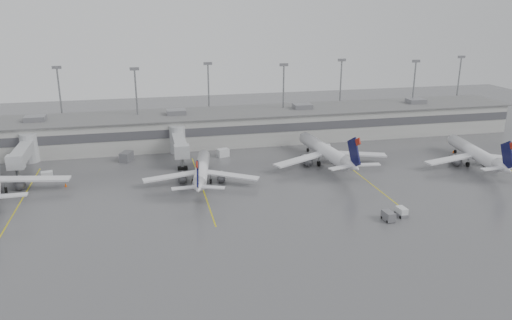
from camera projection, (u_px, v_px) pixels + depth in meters
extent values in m
plane|color=#4C4C4F|center=(321.00, 227.00, 84.92)|extent=(260.00, 260.00, 0.00)
cube|color=#A2A19D|center=(250.00, 126.00, 137.64)|extent=(150.00, 16.00, 8.00)
cube|color=#47474C|center=(256.00, 129.00, 129.85)|extent=(150.00, 0.15, 2.20)
cube|color=#606060|center=(250.00, 111.00, 136.41)|extent=(152.00, 17.00, 0.30)
cube|color=slate|center=(35.00, 119.00, 124.64)|extent=(5.00, 4.00, 1.30)
cube|color=slate|center=(416.00, 101.00, 146.69)|extent=(5.00, 4.00, 1.30)
cylinder|color=gray|center=(61.00, 106.00, 134.16)|extent=(0.44, 0.44, 20.00)
cube|color=slate|center=(57.00, 67.00, 131.07)|extent=(2.40, 0.50, 0.80)
cylinder|color=gray|center=(137.00, 108.00, 131.38)|extent=(0.44, 0.44, 20.00)
cube|color=slate|center=(134.00, 69.00, 128.30)|extent=(2.40, 0.50, 0.80)
cylinder|color=gray|center=(209.00, 100.00, 142.56)|extent=(0.44, 0.44, 20.00)
cube|color=slate|center=(208.00, 63.00, 139.47)|extent=(2.40, 0.50, 0.80)
cylinder|color=gray|center=(283.00, 101.00, 139.78)|extent=(0.44, 0.44, 20.00)
cube|color=slate|center=(284.00, 65.00, 136.70)|extent=(2.40, 0.50, 0.80)
cylinder|color=gray|center=(340.00, 94.00, 150.96)|extent=(0.44, 0.44, 20.00)
cube|color=slate|center=(342.00, 60.00, 147.87)|extent=(2.40, 0.50, 0.80)
cylinder|color=gray|center=(413.00, 96.00, 148.18)|extent=(0.44, 0.44, 20.00)
cube|color=slate|center=(416.00, 61.00, 145.10)|extent=(2.40, 0.50, 0.80)
cylinder|color=gray|center=(458.00, 89.00, 159.36)|extent=(0.44, 0.44, 20.00)
cube|color=slate|center=(462.00, 57.00, 156.27)|extent=(2.40, 0.50, 0.80)
cylinder|color=#999B9D|center=(29.00, 148.00, 118.69)|extent=(4.00, 4.00, 7.00)
cube|color=#999B9D|center=(23.00, 152.00, 112.41)|extent=(2.80, 13.00, 2.60)
cube|color=#999B9D|center=(15.00, 162.00, 105.44)|extent=(3.40, 2.40, 3.00)
cylinder|color=gray|center=(17.00, 175.00, 106.31)|extent=(0.70, 0.70, 2.80)
cube|color=black|center=(18.00, 180.00, 106.63)|extent=(2.20, 1.20, 0.70)
cylinder|color=#999B9D|center=(177.00, 139.00, 126.05)|extent=(4.00, 4.00, 7.00)
cube|color=#999B9D|center=(179.00, 143.00, 119.76)|extent=(2.80, 13.00, 2.60)
cube|color=#999B9D|center=(182.00, 152.00, 112.79)|extent=(3.40, 2.40, 3.00)
cylinder|color=gray|center=(182.00, 164.00, 113.66)|extent=(0.70, 0.70, 2.80)
cube|color=black|center=(183.00, 168.00, 113.98)|extent=(2.20, 1.20, 0.70)
cube|color=#CABD0B|center=(21.00, 201.00, 96.21)|extent=(0.25, 40.00, 0.01)
cube|color=#CABD0B|center=(202.00, 187.00, 103.56)|extent=(0.25, 40.00, 0.01)
cube|color=#CABD0B|center=(359.00, 174.00, 110.91)|extent=(0.25, 40.00, 0.01)
cube|color=#CABD0B|center=(496.00, 164.00, 118.26)|extent=(0.25, 40.00, 0.01)
cube|color=silver|center=(34.00, 179.00, 101.04)|extent=(14.27, 3.85, 0.38)
cylinder|color=black|center=(6.00, 190.00, 100.06)|extent=(0.76, 1.28, 1.19)
cylinder|color=silver|center=(202.00, 169.00, 106.22)|extent=(5.99, 19.91, 2.69)
cone|color=silver|center=(204.00, 154.00, 116.81)|extent=(3.08, 2.93, 2.69)
cone|color=silver|center=(199.00, 187.00, 94.75)|extent=(3.41, 4.88, 2.69)
cube|color=silver|center=(171.00, 176.00, 103.73)|extent=(11.88, 3.99, 0.31)
cube|color=silver|center=(231.00, 175.00, 104.36)|extent=(11.41, 7.49, 0.31)
cube|color=#080934|center=(198.00, 175.00, 93.54)|extent=(1.12, 5.03, 5.87)
cube|color=maroon|center=(197.00, 165.00, 91.72)|extent=(0.57, 1.83, 1.70)
cylinder|color=black|center=(204.00, 167.00, 114.60)|extent=(0.45, 0.85, 0.81)
cylinder|color=black|center=(193.00, 181.00, 105.08)|extent=(0.56, 1.04, 0.99)
cylinder|color=black|center=(211.00, 181.00, 105.27)|extent=(0.56, 1.04, 0.99)
cylinder|color=silver|center=(324.00, 150.00, 118.28)|extent=(5.08, 23.12, 3.13)
cone|color=silver|center=(303.00, 136.00, 130.02)|extent=(3.37, 3.18, 3.13)
cone|color=silver|center=(352.00, 166.00, 105.56)|extent=(3.56, 5.46, 3.13)
cube|color=silver|center=(300.00, 160.00, 113.77)|extent=(13.54, 7.77, 0.36)
cube|color=silver|center=(357.00, 154.00, 117.99)|extent=(13.81, 5.71, 0.36)
cube|color=#080934|center=(354.00, 153.00, 104.17)|extent=(0.81, 5.88, 6.82)
cube|color=maroon|center=(358.00, 142.00, 102.12)|extent=(0.49, 2.13, 1.98)
cylinder|color=black|center=(308.00, 150.00, 127.61)|extent=(0.44, 0.97, 0.94)
cylinder|color=black|center=(319.00, 164.00, 116.53)|extent=(0.57, 1.18, 1.15)
cylinder|color=black|center=(336.00, 162.00, 117.79)|extent=(0.57, 1.18, 1.15)
cylinder|color=silver|center=(473.00, 152.00, 117.35)|extent=(6.14, 21.72, 2.93)
cone|color=silver|center=(451.00, 138.00, 128.88)|extent=(3.31, 3.15, 2.93)
cone|color=silver|center=(504.00, 168.00, 104.86)|extent=(3.64, 5.28, 2.93)
cube|color=silver|center=(450.00, 159.00, 114.51)|extent=(12.96, 4.58, 0.34)
cube|color=silver|center=(507.00, 158.00, 115.44)|extent=(12.51, 7.98, 0.34)
cube|color=#080934|center=(507.00, 156.00, 103.53)|extent=(1.12, 5.49, 6.40)
cube|color=maroon|center=(512.00, 145.00, 101.56)|extent=(0.59, 2.00, 1.86)
cylinder|color=black|center=(455.00, 151.00, 126.47)|extent=(0.47, 0.92, 0.88)
cylinder|color=black|center=(468.00, 164.00, 116.07)|extent=(0.60, 1.13, 1.08)
cylinder|color=black|center=(485.00, 164.00, 116.35)|extent=(0.60, 1.13, 1.08)
cube|color=silver|center=(402.00, 212.00, 89.02)|extent=(1.52, 2.30, 1.66)
cube|color=slate|center=(401.00, 214.00, 89.18)|extent=(1.73, 2.68, 0.65)
cylinder|color=black|center=(395.00, 213.00, 89.84)|extent=(0.23, 0.53, 0.52)
cylinder|color=black|center=(402.00, 212.00, 90.24)|extent=(0.23, 0.53, 0.52)
cylinder|color=black|center=(400.00, 217.00, 88.15)|extent=(0.23, 0.53, 0.52)
cylinder|color=black|center=(408.00, 216.00, 88.55)|extent=(0.23, 0.53, 0.52)
cube|color=slate|center=(388.00, 216.00, 87.22)|extent=(1.65, 2.69, 1.58)
cylinder|color=black|center=(382.00, 217.00, 88.09)|extent=(0.24, 0.53, 0.52)
cylinder|color=black|center=(394.00, 221.00, 86.73)|extent=(0.24, 0.53, 0.52)
cube|color=silver|center=(47.00, 175.00, 107.79)|extent=(2.59, 1.94, 1.67)
cube|color=silver|center=(223.00, 153.00, 123.50)|extent=(3.18, 2.58, 1.95)
cube|color=silver|center=(325.00, 148.00, 128.16)|extent=(2.76, 2.17, 1.73)
cube|color=slate|center=(127.00, 157.00, 119.84)|extent=(3.51, 4.17, 2.23)
cone|color=#FF5405|center=(66.00, 185.00, 103.47)|extent=(0.49, 0.49, 0.78)
cone|color=#FF5405|center=(164.00, 176.00, 109.23)|extent=(0.38, 0.38, 0.60)
cone|color=#FF5405|center=(339.00, 161.00, 119.17)|extent=(0.50, 0.50, 0.79)
cone|color=#FF5405|center=(453.00, 151.00, 126.83)|extent=(0.45, 0.45, 0.71)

